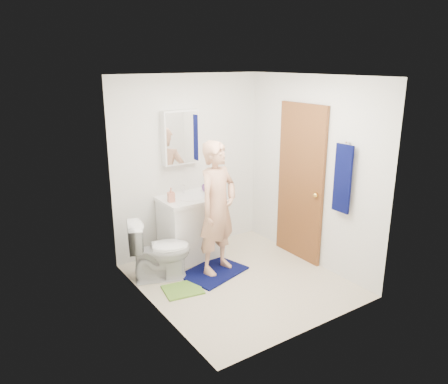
# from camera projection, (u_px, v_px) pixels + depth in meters

# --- Properties ---
(floor) EXTENTS (2.20, 2.40, 0.02)m
(floor) POSITION_uv_depth(u_px,v_px,m) (240.00, 281.00, 5.28)
(floor) COLOR beige
(floor) RESTS_ON ground
(ceiling) EXTENTS (2.20, 2.40, 0.02)m
(ceiling) POSITION_uv_depth(u_px,v_px,m) (242.00, 75.00, 4.58)
(ceiling) COLOR white
(ceiling) RESTS_ON ground
(wall_back) EXTENTS (2.20, 0.02, 2.40)m
(wall_back) POSITION_uv_depth(u_px,v_px,m) (188.00, 165.00, 5.90)
(wall_back) COLOR silver
(wall_back) RESTS_ON ground
(wall_front) EXTENTS (2.20, 0.02, 2.40)m
(wall_front) POSITION_uv_depth(u_px,v_px,m) (319.00, 216.00, 3.97)
(wall_front) COLOR silver
(wall_front) RESTS_ON ground
(wall_left) EXTENTS (0.02, 2.40, 2.40)m
(wall_left) POSITION_uv_depth(u_px,v_px,m) (151.00, 202.00, 4.34)
(wall_left) COLOR silver
(wall_left) RESTS_ON ground
(wall_right) EXTENTS (0.02, 2.40, 2.40)m
(wall_right) POSITION_uv_depth(u_px,v_px,m) (312.00, 172.00, 5.52)
(wall_right) COLOR silver
(wall_right) RESTS_ON ground
(vanity_cabinet) EXTENTS (0.75, 0.55, 0.80)m
(vanity_cabinet) POSITION_uv_depth(u_px,v_px,m) (191.00, 229.00, 5.81)
(vanity_cabinet) COLOR white
(vanity_cabinet) RESTS_ON floor
(countertop) EXTENTS (0.79, 0.59, 0.05)m
(countertop) POSITION_uv_depth(u_px,v_px,m) (190.00, 199.00, 5.69)
(countertop) COLOR white
(countertop) RESTS_ON vanity_cabinet
(sink_basin) EXTENTS (0.40, 0.40, 0.03)m
(sink_basin) POSITION_uv_depth(u_px,v_px,m) (190.00, 198.00, 5.69)
(sink_basin) COLOR white
(sink_basin) RESTS_ON countertop
(faucet) EXTENTS (0.03, 0.03, 0.12)m
(faucet) POSITION_uv_depth(u_px,v_px,m) (183.00, 189.00, 5.81)
(faucet) COLOR silver
(faucet) RESTS_ON countertop
(medicine_cabinet) EXTENTS (0.50, 0.12, 0.70)m
(medicine_cabinet) POSITION_uv_depth(u_px,v_px,m) (180.00, 137.00, 5.64)
(medicine_cabinet) COLOR white
(medicine_cabinet) RESTS_ON wall_back
(mirror_panel) EXTENTS (0.46, 0.01, 0.66)m
(mirror_panel) POSITION_uv_depth(u_px,v_px,m) (183.00, 138.00, 5.59)
(mirror_panel) COLOR white
(mirror_panel) RESTS_ON wall_back
(door) EXTENTS (0.05, 0.80, 2.05)m
(door) POSITION_uv_depth(u_px,v_px,m) (300.00, 183.00, 5.67)
(door) COLOR brown
(door) RESTS_ON ground
(door_knob) EXTENTS (0.07, 0.07, 0.07)m
(door_knob) POSITION_uv_depth(u_px,v_px,m) (316.00, 195.00, 5.42)
(door_knob) COLOR gold
(door_knob) RESTS_ON door
(towel) EXTENTS (0.03, 0.24, 0.80)m
(towel) POSITION_uv_depth(u_px,v_px,m) (343.00, 179.00, 5.01)
(towel) COLOR #070B41
(towel) RESTS_ON wall_right
(towel_hook) EXTENTS (0.06, 0.02, 0.02)m
(towel_hook) POSITION_uv_depth(u_px,v_px,m) (348.00, 142.00, 4.91)
(towel_hook) COLOR silver
(towel_hook) RESTS_ON wall_right
(toilet) EXTENTS (0.83, 0.64, 0.74)m
(toilet) POSITION_uv_depth(u_px,v_px,m) (160.00, 250.00, 5.23)
(toilet) COLOR white
(toilet) RESTS_ON floor
(bath_mat) EXTENTS (0.89, 0.74, 0.02)m
(bath_mat) POSITION_uv_depth(u_px,v_px,m) (214.00, 272.00, 5.47)
(bath_mat) COLOR #070B41
(bath_mat) RESTS_ON floor
(green_rug) EXTENTS (0.48, 0.43, 0.02)m
(green_rug) POSITION_uv_depth(u_px,v_px,m) (183.00, 290.00, 5.05)
(green_rug) COLOR #679B33
(green_rug) RESTS_ON floor
(soap_dispenser) EXTENTS (0.09, 0.09, 0.18)m
(soap_dispenser) POSITION_uv_depth(u_px,v_px,m) (171.00, 195.00, 5.46)
(soap_dispenser) COLOR tan
(soap_dispenser) RESTS_ON countertop
(toothbrush_cup) EXTENTS (0.14, 0.14, 0.09)m
(toothbrush_cup) POSITION_uv_depth(u_px,v_px,m) (206.00, 188.00, 5.90)
(toothbrush_cup) COLOR #643A81
(toothbrush_cup) RESTS_ON countertop
(man) EXTENTS (0.69, 0.56, 1.64)m
(man) POSITION_uv_depth(u_px,v_px,m) (218.00, 208.00, 5.28)
(man) COLOR tan
(man) RESTS_ON bath_mat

